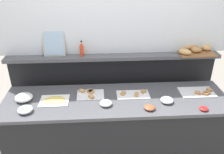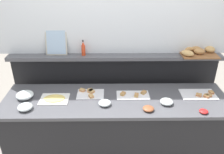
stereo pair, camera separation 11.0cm
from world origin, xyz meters
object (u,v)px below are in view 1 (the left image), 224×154
at_px(sandwich_platter_rear, 90,94).
at_px(glass_bowl_large, 167,100).
at_px(glass_bowl_extra, 106,103).
at_px(condiment_bowl_cream, 150,107).
at_px(cold_cuts_platter, 54,100).
at_px(sandwich_platter_side, 133,94).
at_px(glass_bowl_small, 24,98).
at_px(bread_basket, 194,50).
at_px(condiment_bowl_teal, 204,109).
at_px(sandwich_platter_front, 198,92).
at_px(glass_bowl_medium, 25,110).
at_px(framed_picture, 54,43).
at_px(hot_sauce_bottle, 82,49).

bearing_deg(sandwich_platter_rear, glass_bowl_large, -13.63).
xyz_separation_m(glass_bowl_extra, condiment_bowl_cream, (0.42, -0.09, -0.00)).
bearing_deg(sandwich_platter_rear, cold_cuts_platter, -164.81).
relative_size(sandwich_platter_side, glass_bowl_small, 1.93).
relative_size(glass_bowl_large, bread_basket, 0.29).
relative_size(glass_bowl_extra, bread_basket, 0.28).
bearing_deg(condiment_bowl_teal, cold_cuts_platter, 170.55).
xyz_separation_m(sandwich_platter_side, condiment_bowl_cream, (0.12, -0.26, 0.01)).
distance_m(sandwich_platter_front, condiment_bowl_cream, 0.64).
distance_m(sandwich_platter_rear, glass_bowl_extra, 0.26).
bearing_deg(glass_bowl_large, cold_cuts_platter, 175.44).
bearing_deg(condiment_bowl_teal, glass_bowl_medium, 177.63).
xyz_separation_m(bread_basket, framed_picture, (-1.59, 0.02, 0.11)).
height_order(sandwich_platter_side, bread_basket, bread_basket).
relative_size(cold_cuts_platter, glass_bowl_extra, 2.37).
bearing_deg(sandwich_platter_front, cold_cuts_platter, -177.51).
bearing_deg(glass_bowl_extra, cold_cuts_platter, 168.61).
bearing_deg(condiment_bowl_teal, glass_bowl_large, 154.59).
bearing_deg(glass_bowl_medium, condiment_bowl_teal, -2.37).
xyz_separation_m(glass_bowl_medium, glass_bowl_extra, (0.76, 0.07, -0.00)).
bearing_deg(hot_sauce_bottle, glass_bowl_extra, -65.79).
distance_m(sandwich_platter_side, condiment_bowl_teal, 0.71).
xyz_separation_m(glass_bowl_medium, hot_sauce_bottle, (0.52, 0.61, 0.36)).
relative_size(sandwich_platter_rear, glass_bowl_large, 2.18).
bearing_deg(glass_bowl_extra, glass_bowl_large, 1.31).
bearing_deg(glass_bowl_large, framed_picture, 154.32).
xyz_separation_m(sandwich_platter_front, hot_sauce_bottle, (-1.25, 0.37, 0.38)).
height_order(condiment_bowl_cream, hot_sauce_bottle, hot_sauce_bottle).
distance_m(sandwich_platter_rear, bread_basket, 1.30).
distance_m(sandwich_platter_front, cold_cuts_platter, 1.52).
xyz_separation_m(cold_cuts_platter, glass_bowl_medium, (-0.24, -0.17, 0.02)).
relative_size(glass_bowl_large, glass_bowl_extra, 1.06).
height_order(sandwich_platter_rear, glass_bowl_large, glass_bowl_large).
relative_size(condiment_bowl_cream, bread_basket, 0.24).
relative_size(sandwich_platter_front, sandwich_platter_side, 1.07).
bearing_deg(condiment_bowl_cream, glass_bowl_small, 169.46).
bearing_deg(glass_bowl_small, sandwich_platter_side, 1.58).
height_order(cold_cuts_platter, bread_basket, bread_basket).
bearing_deg(glass_bowl_small, sandwich_platter_rear, 5.34).
relative_size(cold_cuts_platter, glass_bowl_large, 2.25).
height_order(glass_bowl_small, glass_bowl_extra, glass_bowl_small).
distance_m(hot_sauce_bottle, bread_basket, 1.29).
height_order(glass_bowl_extra, condiment_bowl_teal, glass_bowl_extra).
bearing_deg(condiment_bowl_cream, bread_basket, 45.74).
bearing_deg(glass_bowl_small, condiment_bowl_cream, -10.54).
relative_size(sandwich_platter_rear, bread_basket, 0.64).
height_order(sandwich_platter_front, glass_bowl_medium, glass_bowl_medium).
height_order(sandwich_platter_rear, framed_picture, framed_picture).
distance_m(condiment_bowl_teal, framed_picture, 1.70).
bearing_deg(sandwich_platter_rear, glass_bowl_medium, -155.96).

